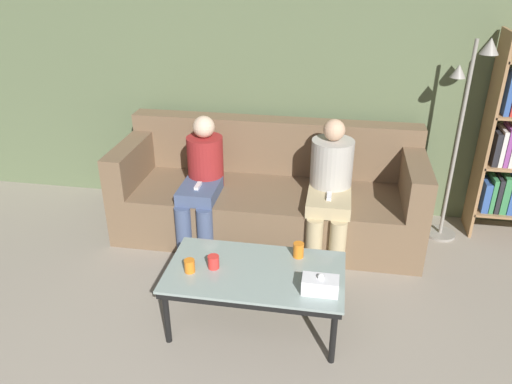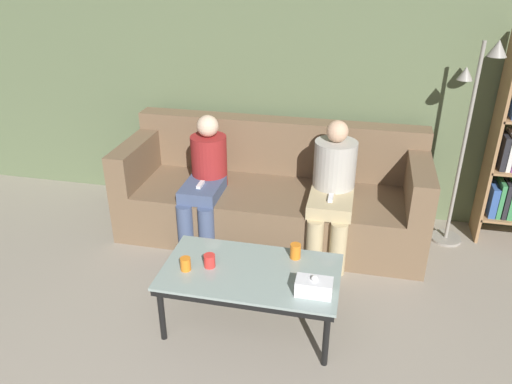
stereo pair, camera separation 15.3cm
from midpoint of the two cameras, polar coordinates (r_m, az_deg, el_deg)
wall_back at (r=4.52m, az=4.34°, el=13.57°), size 12.00×0.06×2.60m
couch at (r=4.36m, az=2.88°, el=-0.41°), size 2.56×0.93×0.93m
coffee_table at (r=3.26m, az=0.77°, el=-9.57°), size 1.14×0.63×0.43m
cup_near_left at (r=3.25m, az=-6.70°, el=-8.19°), size 0.07×0.07×0.09m
cup_near_right at (r=3.35m, az=5.85°, el=-6.75°), size 0.07×0.07×0.10m
cup_far_center at (r=3.26m, az=-3.98°, el=-7.86°), size 0.07×0.07×0.09m
tissue_box at (r=3.05m, az=8.10°, el=-10.69°), size 0.22×0.12×0.13m
standing_lamp at (r=4.29m, az=24.22°, el=6.95°), size 0.31×0.26×1.69m
seated_person_left_end at (r=4.16m, az=-4.76°, el=1.70°), size 0.31×0.64×1.06m
seated_person_mid_left at (r=4.00m, az=9.84°, el=0.72°), size 0.34×0.67×1.09m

